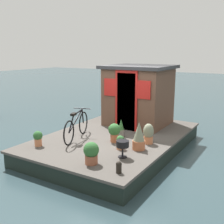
# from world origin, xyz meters

# --- Properties ---
(ground_plane) EXTENTS (60.00, 60.00, 0.00)m
(ground_plane) POSITION_xyz_m (0.00, 0.00, 0.00)
(ground_plane) COLOR #2D4247
(houseboat_deck) EXTENTS (5.08, 3.35, 0.44)m
(houseboat_deck) POSITION_xyz_m (0.00, 0.00, 0.22)
(houseboat_deck) COLOR #4C4742
(houseboat_deck) RESTS_ON ground_plane
(houseboat_cabin) EXTENTS (1.84, 2.01, 1.89)m
(houseboat_cabin) POSITION_xyz_m (1.43, 0.00, 1.39)
(houseboat_cabin) COLOR brown
(houseboat_cabin) RESTS_ON houseboat_deck
(bicycle) EXTENTS (1.61, 0.62, 0.77)m
(bicycle) POSITION_xyz_m (-0.87, 0.70, 0.80)
(bicycle) COLOR black
(bicycle) RESTS_ON houseboat_deck
(potted_plant_mint) EXTENTS (0.19, 0.19, 0.34)m
(potted_plant_mint) POSITION_xyz_m (-0.93, -0.68, 0.61)
(potted_plant_mint) COLOR #C6754C
(potted_plant_mint) RESTS_ON houseboat_deck
(potted_plant_rosemary) EXTENTS (0.18, 0.18, 0.49)m
(potted_plant_rosemary) POSITION_xyz_m (-0.04, -0.20, 0.67)
(potted_plant_rosemary) COLOR slate
(potted_plant_rosemary) RESTS_ON houseboat_deck
(potted_plant_basil) EXTENTS (0.33, 0.33, 0.47)m
(potted_plant_basil) POSITION_xyz_m (-2.03, -0.61, 0.69)
(potted_plant_basil) COLOR #935138
(potted_plant_basil) RESTS_ON houseboat_deck
(potted_plant_fern) EXTENTS (0.27, 0.27, 0.52)m
(potted_plant_fern) POSITION_xyz_m (-0.20, -1.09, 0.70)
(potted_plant_fern) COLOR #C6754C
(potted_plant_fern) RESTS_ON houseboat_deck
(potted_plant_lavender) EXTENTS (0.32, 0.32, 0.49)m
(potted_plant_lavender) POSITION_xyz_m (-0.55, -0.29, 0.72)
(potted_plant_lavender) COLOR #B2603D
(potted_plant_lavender) RESTS_ON houseboat_deck
(potted_plant_geranium) EXTENTS (0.31, 0.31, 0.69)m
(potted_plant_geranium) POSITION_xyz_m (-0.73, -1.07, 0.76)
(potted_plant_geranium) COLOR #B2603D
(potted_plant_geranium) RESTS_ON houseboat_deck
(potted_plant_sage) EXTENTS (0.23, 0.23, 0.38)m
(potted_plant_sage) POSITION_xyz_m (-1.81, 1.17, 0.65)
(potted_plant_sage) COLOR #C6754C
(potted_plant_sage) RESTS_ON houseboat_deck
(charcoal_grill) EXTENTS (0.29, 0.29, 0.39)m
(charcoal_grill) POSITION_xyz_m (-1.37, -0.99, 0.73)
(charcoal_grill) COLOR black
(charcoal_grill) RESTS_ON houseboat_deck
(mooring_bollard) EXTENTS (0.12, 0.12, 0.24)m
(mooring_bollard) POSITION_xyz_m (-2.11, -1.32, 0.56)
(mooring_bollard) COLOR black
(mooring_bollard) RESTS_ON houseboat_deck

